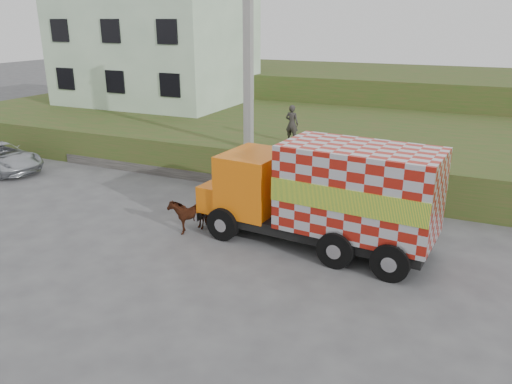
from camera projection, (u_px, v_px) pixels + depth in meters
The scene contains 9 objects.
ground at pixel (216, 229), 15.81m from camera, with size 120.00×120.00×0.00m, color #474749.
embankment at pixel (315, 140), 24.17m from camera, with size 40.00×12.00×1.50m, color #2D511B.
embankment_far at pixel (370, 93), 34.24m from camera, with size 40.00×12.00×3.00m, color #2D511B.
retaining_strip at pixel (222, 178), 20.14m from camera, with size 16.00×0.50×0.40m, color #595651.
building at pixel (157, 51), 29.81m from camera, with size 10.00×8.00×6.00m, color silver.
utility_pole at pixel (248, 81), 18.82m from camera, with size 1.20×0.30×8.00m.
cargo_truck at pixel (326, 195), 14.08m from camera, with size 7.14×2.97×3.11m.
cow at pixel (189, 214), 15.58m from camera, with size 0.58×1.27×1.08m, color black.
pedestrian at pixel (292, 124), 20.28m from camera, with size 0.56×0.37×1.53m, color #312E2C.
Camera 1 is at (7.18, -12.72, 6.29)m, focal length 35.00 mm.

